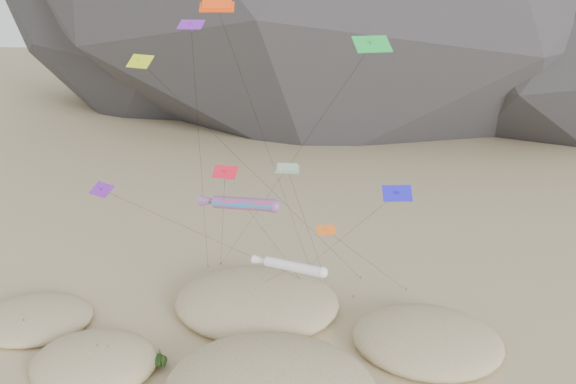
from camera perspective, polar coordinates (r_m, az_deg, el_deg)
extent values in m
ellipsoid|color=#CCB789|center=(51.52, -19.08, -16.05)|extent=(10.63, 9.03, 2.88)
ellipsoid|color=#CCB789|center=(56.79, -3.17, -11.02)|extent=(16.34, 13.89, 3.37)
ellipsoid|color=#CCB789|center=(52.94, 13.94, -14.36)|extent=(13.22, 11.24, 2.96)
ellipsoid|color=#CCB789|center=(59.78, -24.31, -11.62)|extent=(10.92, 9.28, 1.98)
ellipsoid|color=black|center=(50.81, -18.38, -16.31)|extent=(2.61, 2.23, 0.78)
ellipsoid|color=black|center=(50.27, -13.23, -16.32)|extent=(1.88, 1.61, 0.56)
ellipsoid|color=black|center=(46.80, 4.91, -18.45)|extent=(2.36, 2.02, 0.71)
ellipsoid|color=black|center=(54.68, -2.97, -12.07)|extent=(3.08, 2.64, 0.92)
ellipsoid|color=black|center=(55.13, -1.59, -11.88)|extent=(2.58, 2.20, 0.77)
ellipsoid|color=black|center=(52.95, 14.07, -14.31)|extent=(2.08, 1.78, 0.62)
ellipsoid|color=black|center=(53.20, 10.86, -13.98)|extent=(2.30, 1.97, 0.69)
ellipsoid|color=black|center=(59.26, -25.09, -11.98)|extent=(2.38, 2.04, 0.71)
ellipsoid|color=black|center=(58.81, -24.06, -12.18)|extent=(1.88, 1.61, 0.56)
cylinder|color=#3F2D1E|center=(61.54, -5.83, -9.11)|extent=(0.08, 0.08, 0.30)
cylinder|color=#3F2D1E|center=(64.93, 2.15, -7.35)|extent=(0.08, 0.08, 0.30)
cylinder|color=#3F2D1E|center=(59.82, 4.28, -9.98)|extent=(0.08, 0.08, 0.30)
cylinder|color=#3F2D1E|center=(62.69, 7.40, -8.60)|extent=(0.08, 0.08, 0.30)
cylinder|color=#3F2D1E|center=(59.08, 6.65, -10.49)|extent=(0.08, 0.08, 0.30)
cylinder|color=#3F2D1E|center=(65.11, -8.13, -7.48)|extent=(0.08, 0.08, 0.30)
cylinder|color=#3F2D1E|center=(61.29, 11.94, -9.61)|extent=(0.08, 0.08, 0.30)
cylinder|color=#3F2D1E|center=(65.50, -6.84, -7.23)|extent=(0.08, 0.08, 0.30)
cylinder|color=#FF1A34|center=(47.12, -4.52, -1.19)|extent=(5.88, 2.73, 1.65)
sphere|color=#FF1A34|center=(45.79, -1.37, -1.46)|extent=(1.11, 1.11, 1.11)
cone|color=#FF1A34|center=(48.75, -7.77, -0.93)|extent=(2.56, 1.61, 1.18)
cylinder|color=black|center=(53.59, -0.90, -5.99)|extent=(4.62, 9.37, 13.05)
cylinder|color=silver|center=(44.29, 0.59, -7.60)|extent=(5.01, 2.78, 1.16)
sphere|color=silver|center=(43.13, 3.52, -8.15)|extent=(0.85, 0.85, 0.85)
cone|color=silver|center=(45.71, -2.46, -7.04)|extent=(2.19, 1.49, 0.87)
cylinder|color=black|center=(52.64, -1.57, -8.67)|extent=(5.50, 13.25, 9.54)
cube|color=#F6430C|center=(49.27, -7.23, 18.14)|extent=(2.98, 1.51, 0.83)
cube|color=#F6430C|center=(49.26, -7.24, 18.40)|extent=(2.52, 1.20, 0.82)
cylinder|color=black|center=(54.77, -1.70, 3.31)|extent=(7.62, 8.05, 28.54)
cube|color=orange|center=(44.97, -0.06, 2.32)|extent=(1.96, 0.93, 0.55)
cube|color=orange|center=(44.92, -0.06, 2.53)|extent=(1.66, 0.74, 0.54)
cylinder|color=black|center=(53.04, 2.22, -4.31)|extent=(2.82, 11.32, 16.38)
cube|color=#DE5614|center=(44.19, 3.90, -3.89)|extent=(1.66, 1.27, 0.58)
cube|color=#DE5614|center=(44.25, 3.89, -4.07)|extent=(0.23, 0.24, 0.51)
cylinder|color=black|center=(52.57, 8.54, -7.28)|extent=(7.97, 12.84, 12.14)
cube|color=#1E18CE|center=(41.28, 11.04, -0.13)|extent=(2.24, 1.29, 0.93)
cube|color=#1E18CE|center=(41.33, 11.03, -0.32)|extent=(0.30, 0.36, 0.70)
cylinder|color=black|center=(52.88, 5.62, -4.61)|extent=(7.95, 18.70, 16.06)
cube|color=#6F1CA8|center=(50.83, -18.40, 0.23)|extent=(2.54, 2.11, 0.82)
cube|color=#6F1CA8|center=(50.88, -18.38, 0.08)|extent=(0.35, 0.33, 0.77)
cylinder|color=black|center=(54.07, -6.21, -5.44)|extent=(19.50, 8.78, 13.68)
cube|color=purple|center=(44.91, -9.83, 16.42)|extent=(2.07, 1.31, 0.65)
cube|color=purple|center=(44.92, -9.82, 16.23)|extent=(0.25, 0.19, 0.68)
cylinder|color=black|center=(53.87, -8.81, 2.19)|extent=(3.41, 12.52, 27.39)
cube|color=#C8DD17|center=(47.23, -14.81, 12.71)|extent=(2.42, 1.80, 0.94)
cube|color=#C8DD17|center=(47.25, -14.79, 12.53)|extent=(0.37, 0.40, 0.73)
cylinder|color=black|center=(53.06, -2.04, 0.50)|extent=(18.48, 11.51, 24.51)
cube|color=red|center=(42.81, -6.42, 2.04)|extent=(1.98, 1.19, 0.78)
cube|color=red|center=(42.85, -6.41, 1.84)|extent=(0.26, 0.29, 0.63)
cylinder|color=black|center=(54.00, -6.67, -3.62)|extent=(5.15, 16.78, 16.89)
cube|color=green|center=(41.44, 8.55, 14.63)|extent=(3.00, 2.31, 1.06)
cube|color=green|center=(41.45, 8.54, 14.43)|extent=(0.43, 0.43, 0.91)
cylinder|color=black|center=(52.12, -0.98, 1.17)|extent=(15.76, 15.03, 26.27)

